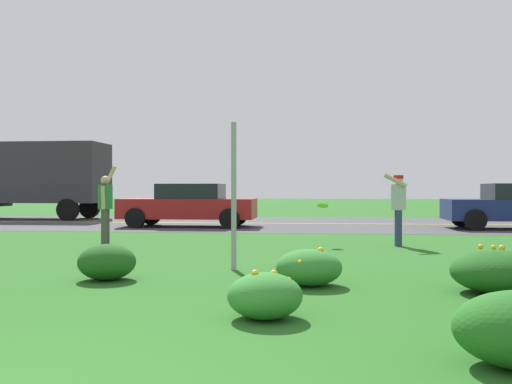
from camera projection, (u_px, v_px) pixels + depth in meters
ground_plane at (227, 249)px, 12.27m from camera, size 120.00×120.00×0.00m
highway_strip at (266, 223)px, 21.31m from camera, size 120.00×9.26×0.01m
highway_center_stripe at (266, 223)px, 21.31m from camera, size 120.00×0.16×0.00m
daylily_clump_front_center at (309, 267)px, 7.69m from camera, size 0.89×0.85×0.51m
daylily_clump_front_left at (498, 272)px, 7.13m from camera, size 1.14×1.13×0.58m
daylily_clump_near_camera at (265, 296)px, 5.75m from camera, size 0.75×0.77×0.49m
daylily_clump_mid_center at (107, 262)px, 8.17m from camera, size 0.81×0.81×0.51m
sign_post_near_path at (234, 196)px, 9.18m from camera, size 0.07×0.10×2.35m
person_thrower_green_shirt at (105, 203)px, 13.62m from camera, size 0.38×0.49×1.85m
person_catcher_red_cap_gray_shirt at (398, 203)px, 12.94m from camera, size 0.53×0.49×1.64m
frisbee_lime at (323, 206)px, 13.08m from camera, size 0.26×0.25×0.12m
car_red_center_right at (189, 205)px, 19.49m from camera, size 4.50×2.00×1.45m
box_truck_black at (30, 176)px, 24.47m from camera, size 6.70×2.46×3.20m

